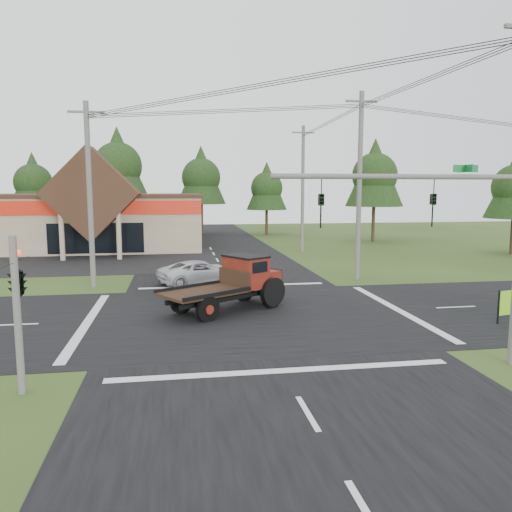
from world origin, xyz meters
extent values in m
plane|color=#304117|center=(0.00, 0.00, 0.00)|extent=(120.00, 120.00, 0.00)
cube|color=black|center=(0.00, 0.00, 0.01)|extent=(12.00, 120.00, 0.02)
cube|color=black|center=(0.00, 0.00, 0.01)|extent=(120.00, 12.00, 0.02)
cube|color=black|center=(-14.00, 19.00, 0.01)|extent=(28.00, 14.00, 0.02)
cube|color=tan|center=(-16.00, 30.00, 2.50)|extent=(30.00, 15.00, 5.00)
cube|color=#3D2419|center=(-16.00, 30.00, 5.05)|extent=(30.40, 15.40, 0.30)
cube|color=#B8200E|center=(-16.00, 22.45, 4.10)|extent=(30.00, 0.12, 1.20)
cube|color=#3D2419|center=(-10.00, 21.50, 5.30)|extent=(7.78, 4.00, 7.78)
cylinder|color=tan|center=(-12.20, 19.80, 2.00)|extent=(0.40, 0.40, 4.00)
cylinder|color=tan|center=(-7.80, 19.80, 2.00)|extent=(0.40, 0.40, 4.00)
cube|color=black|center=(-10.00, 22.48, 1.50)|extent=(8.00, 0.08, 2.60)
cylinder|color=#595651|center=(3.50, -7.50, 6.00)|extent=(8.00, 0.16, 0.16)
imported|color=black|center=(4.50, -7.50, 5.00)|extent=(0.16, 0.20, 1.00)
imported|color=black|center=(1.00, -7.50, 5.00)|extent=(0.16, 0.20, 1.00)
cube|color=#0C6626|center=(5.50, -7.50, 6.25)|extent=(0.80, 0.04, 0.22)
cylinder|color=#595651|center=(-7.50, -7.50, 2.20)|extent=(0.20, 0.20, 4.40)
imported|color=black|center=(-7.50, -7.30, 3.70)|extent=(0.53, 2.48, 1.00)
sphere|color=#FF0C0C|center=(-7.50, -7.15, 3.90)|extent=(0.18, 0.18, 0.18)
cylinder|color=#595651|center=(-8.00, 8.00, 5.25)|extent=(0.30, 0.30, 10.50)
cube|color=#595651|center=(-8.00, 8.00, 9.90)|extent=(2.00, 0.12, 0.12)
cylinder|color=#595651|center=(8.00, 8.00, 5.75)|extent=(0.30, 0.30, 11.50)
cube|color=#595651|center=(8.00, 8.00, 10.90)|extent=(2.00, 0.12, 0.12)
cylinder|color=#595651|center=(8.00, 22.00, 5.60)|extent=(0.30, 0.30, 11.20)
cube|color=#595651|center=(8.00, 22.00, 10.60)|extent=(2.00, 0.12, 0.12)
cylinder|color=#332316|center=(-20.00, 42.00, 1.75)|extent=(0.36, 0.36, 3.50)
cone|color=black|center=(-20.00, 42.00, 6.80)|extent=(5.60, 5.60, 6.60)
sphere|color=black|center=(-20.00, 42.00, 6.50)|extent=(4.40, 4.40, 4.40)
cylinder|color=#332316|center=(-10.00, 41.00, 2.27)|extent=(0.36, 0.36, 4.55)
cone|color=black|center=(-10.00, 41.00, 8.84)|extent=(7.28, 7.28, 8.58)
sphere|color=black|center=(-10.00, 41.00, 8.45)|extent=(5.72, 5.72, 5.72)
cylinder|color=#332316|center=(0.00, 42.00, 1.92)|extent=(0.36, 0.36, 3.85)
cone|color=black|center=(0.00, 42.00, 7.48)|extent=(6.16, 6.16, 7.26)
sphere|color=black|center=(0.00, 42.00, 7.15)|extent=(4.84, 4.84, 4.84)
cylinder|color=#332316|center=(8.00, 40.00, 1.57)|extent=(0.36, 0.36, 3.15)
cone|color=black|center=(8.00, 40.00, 6.12)|extent=(5.04, 5.04, 5.94)
sphere|color=black|center=(8.00, 40.00, 5.85)|extent=(3.96, 3.96, 3.96)
cylinder|color=#332316|center=(18.00, 30.00, 1.92)|extent=(0.36, 0.36, 3.85)
cone|color=black|center=(18.00, 30.00, 7.48)|extent=(6.16, 6.16, 7.26)
sphere|color=black|center=(18.00, 30.00, 7.15)|extent=(4.84, 4.84, 4.84)
cylinder|color=#332316|center=(26.00, 18.00, 1.57)|extent=(0.36, 0.36, 3.15)
imported|color=silver|center=(-1.80, 8.11, 0.70)|extent=(5.58, 4.07, 1.41)
camera|label=1|loc=(-3.17, -21.58, 5.61)|focal=35.00mm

